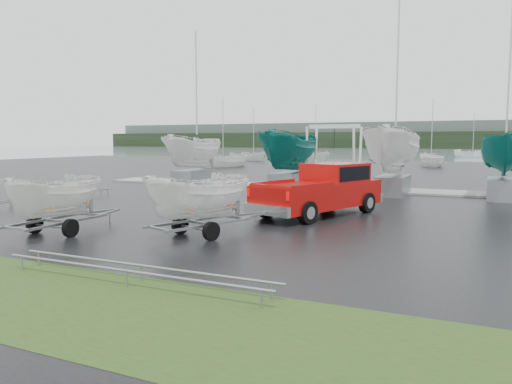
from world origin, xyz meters
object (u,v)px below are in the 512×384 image
Objects in this scene: trailer_hitched at (199,158)px; boat_hoist at (334,147)px; trailer_parked at (54,161)px; pickup_truck at (324,188)px.

boat_hoist is (-0.57, 17.25, 0.11)m from trailer_hitched.
trailer_parked is 1.09× the size of boat_hoist.
pickup_truck is 1.52× the size of trailer_parked.
pickup_truck is 1.45× the size of trailer_hitched.
pickup_truck is at bearing 90.00° from trailer_hitched.
trailer_hitched is at bearing -88.11° from boat_hoist.
trailer_hitched is 1.05× the size of trailer_parked.
boat_hoist is at bearing 123.32° from pickup_truck.
pickup_truck is at bearing -75.66° from boat_hoist.
trailer_parked is (-4.54, -1.73, -0.11)m from trailer_hitched.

